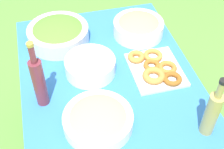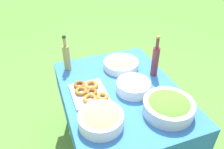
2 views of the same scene
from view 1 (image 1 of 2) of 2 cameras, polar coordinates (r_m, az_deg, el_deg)
name	(u,v)px [view 1 (image 1 of 2)]	position (r m, az deg, el deg)	size (l,w,h in m)	color
picnic_table	(108,88)	(1.69, -0.70, -2.52)	(1.17, 0.89, 0.73)	#2D6BB2
salad_bowl	(58,33)	(1.81, -9.81, 7.47)	(0.35, 0.35, 0.11)	silver
pasta_bowl	(98,119)	(1.38, -2.57, -8.20)	(0.31, 0.31, 0.08)	white
donut_platter	(155,68)	(1.64, 7.95, 1.16)	(0.32, 0.27, 0.05)	silver
plate_stack	(90,66)	(1.60, -3.99, 1.55)	(0.26, 0.26, 0.08)	white
olive_oil_bottle	(212,113)	(1.36, 17.82, -6.65)	(0.06, 0.06, 0.32)	#998E4C
wine_bottle	(39,81)	(1.42, -13.25, -1.17)	(0.06, 0.06, 0.36)	maroon
bread_bowl	(138,27)	(1.85, 4.86, 8.73)	(0.29, 0.29, 0.11)	white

